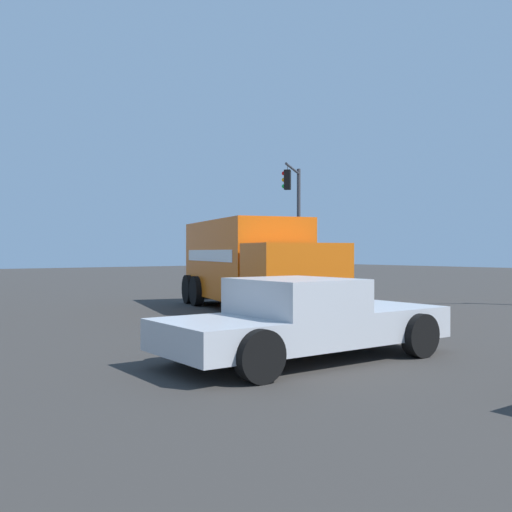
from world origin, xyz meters
name	(u,v)px	position (x,y,z in m)	size (l,w,h in m)	color
ground_plane	(281,306)	(0.00, 0.00, 0.00)	(100.00, 100.00, 0.00)	#33302D
delivery_truck	(252,263)	(-0.42, 1.58, 1.47)	(8.11, 4.71, 2.81)	orange
traffic_light_primary	(295,208)	(7.66, -7.41, 4.06)	(2.42, 2.98, 6.25)	#38383D
pickup_silver	(304,317)	(-7.60, 5.94, 0.73)	(2.40, 5.27, 1.38)	#B7BABF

